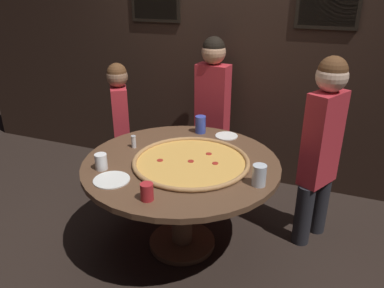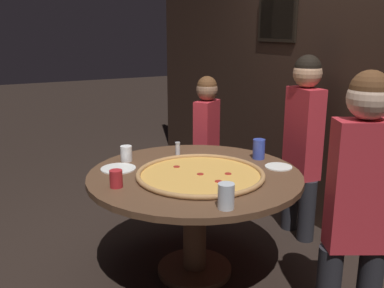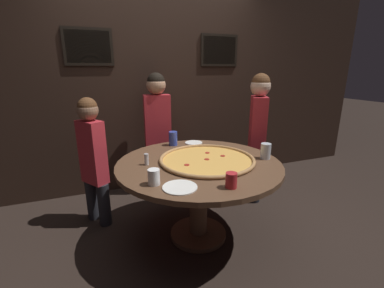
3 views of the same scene
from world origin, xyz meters
TOP-DOWN VIEW (x-y plane):
  - ground_plane at (0.00, 0.00)m, footprint 24.00×24.00m
  - back_wall at (0.00, 1.31)m, footprint 6.40×0.08m
  - dining_table at (0.00, 0.00)m, footprint 1.42×1.42m
  - giant_pizza at (0.08, -0.00)m, footprint 0.84×0.84m
  - drink_cup_near_left at (0.01, -0.55)m, footprint 0.08×0.08m
  - drink_cup_near_right at (-0.46, -0.31)m, footprint 0.08×0.08m
  - drink_cup_centre_back at (-0.06, 0.57)m, footprint 0.09×0.09m
  - drink_cup_beside_pizza at (0.59, -0.13)m, footprint 0.09×0.09m
  - white_plate_far_back at (-0.31, -0.42)m, footprint 0.24×0.24m
  - white_plate_near_front at (0.17, 0.57)m, footprint 0.19×0.19m
  - condiment_shaker at (-0.44, 0.09)m, footprint 0.04×0.04m
  - diner_side_right at (-0.86, 0.59)m, footprint 0.27×0.33m
  - diner_centre_back at (-0.11, 1.04)m, footprint 0.38×0.22m
  - diner_far_left at (0.92, 0.48)m, footprint 0.29×0.39m

SIDE VIEW (x-z plane):
  - ground_plane at x=0.00m, z-range 0.00..0.00m
  - dining_table at x=0.00m, z-range 0.22..0.96m
  - diner_side_right at x=-0.86m, z-range 0.09..1.36m
  - white_plate_far_back at x=-0.31m, z-range 0.74..0.75m
  - white_plate_near_front at x=0.17m, z-range 0.74..0.75m
  - giant_pizza at x=0.08m, z-range 0.74..0.77m
  - condiment_shaker at x=-0.44m, z-range 0.74..0.84m
  - drink_cup_near_left at x=0.01m, z-range 0.74..0.85m
  - drink_cup_near_right at x=-0.46m, z-range 0.74..0.85m
  - drink_cup_beside_pizza at x=0.59m, z-range 0.74..0.88m
  - drink_cup_centre_back at x=-0.06m, z-range 0.74..0.89m
  - diner_far_left at x=0.92m, z-range 0.10..1.57m
  - diner_centre_back at x=-0.11m, z-range 0.10..1.58m
  - back_wall at x=0.00m, z-range 0.00..2.60m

